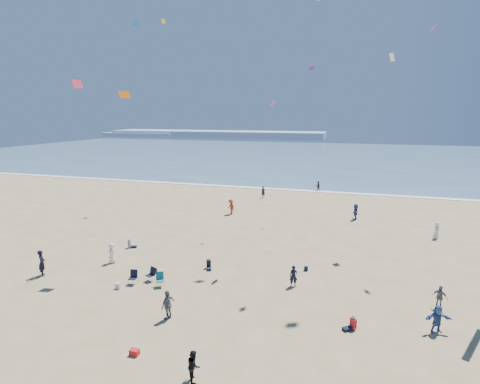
% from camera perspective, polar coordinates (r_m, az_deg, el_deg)
% --- Properties ---
extents(ocean, '(220.00, 100.00, 0.06)m').
position_cam_1_polar(ocean, '(107.86, 12.50, 5.34)').
color(ocean, '#476B84').
rests_on(ocean, ground).
extents(surf_line, '(220.00, 1.20, 0.08)m').
position_cam_1_polar(surf_line, '(58.65, 8.62, 0.26)').
color(surf_line, white).
rests_on(surf_line, ground).
extents(headland_far, '(110.00, 20.00, 3.20)m').
position_cam_1_polar(headland_far, '(194.50, -3.73, 8.80)').
color(headland_far, '#7A8EA8').
rests_on(headland_far, ground).
extents(headland_near, '(40.00, 14.00, 2.00)m').
position_cam_1_polar(headland_near, '(207.58, -14.74, 8.47)').
color(headland_near, '#7A8EA8').
rests_on(headland_near, ground).
extents(standing_flyers, '(30.02, 45.21, 1.95)m').
position_cam_1_polar(standing_flyers, '(34.56, 6.60, -6.47)').
color(standing_flyers, slate).
rests_on(standing_flyers, ground).
extents(seated_group, '(20.02, 22.94, 0.84)m').
position_cam_1_polar(seated_group, '(21.59, -6.65, -19.53)').
color(seated_group, white).
rests_on(seated_group, ground).
extents(chair_cluster, '(2.75, 1.54, 1.00)m').
position_cam_1_polar(chair_cluster, '(27.40, -13.92, -12.52)').
color(chair_cluster, black).
rests_on(chair_cluster, ground).
extents(white_tote, '(0.35, 0.20, 0.40)m').
position_cam_1_polar(white_tote, '(27.41, -18.10, -13.45)').
color(white_tote, silver).
rests_on(white_tote, ground).
extents(black_backpack, '(0.30, 0.22, 0.38)m').
position_cam_1_polar(black_backpack, '(29.11, -12.88, -11.64)').
color(black_backpack, black).
rests_on(black_backpack, ground).
extents(cooler, '(0.45, 0.30, 0.30)m').
position_cam_1_polar(cooler, '(20.64, -15.78, -22.44)').
color(cooler, red).
rests_on(cooler, ground).
extents(navy_bag, '(0.28, 0.18, 0.34)m').
position_cam_1_polar(navy_bag, '(29.28, 10.03, -11.41)').
color(navy_bag, black).
rests_on(navy_bag, ground).
extents(kites_aloft, '(40.67, 39.06, 26.64)m').
position_cam_1_polar(kites_aloft, '(23.89, 24.13, 17.51)').
color(kites_aloft, yellow).
rests_on(kites_aloft, ground).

